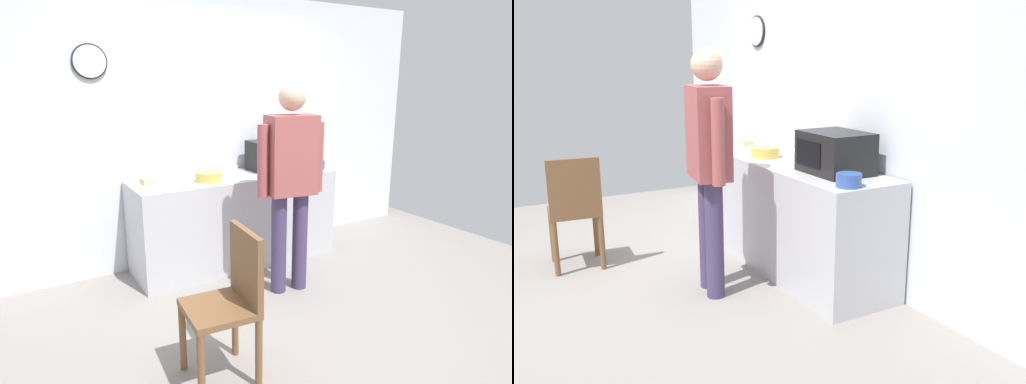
% 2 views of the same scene
% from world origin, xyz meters
% --- Properties ---
extents(ground_plane, '(6.00, 6.00, 0.00)m').
position_xyz_m(ground_plane, '(0.00, 0.00, 0.00)').
color(ground_plane, gray).
extents(back_wall, '(5.40, 0.13, 2.60)m').
position_xyz_m(back_wall, '(-0.00, 1.60, 1.30)').
color(back_wall, silver).
rests_on(back_wall, ground_plane).
extents(kitchen_counter, '(2.01, 0.62, 0.89)m').
position_xyz_m(kitchen_counter, '(0.17, 1.22, 0.44)').
color(kitchen_counter, '#B7B7BC').
rests_on(kitchen_counter, ground_plane).
extents(microwave, '(0.50, 0.39, 0.30)m').
position_xyz_m(microwave, '(0.66, 1.27, 1.04)').
color(microwave, black).
rests_on(microwave, kitchen_counter).
extents(sandwich_plate, '(0.24, 0.24, 0.07)m').
position_xyz_m(sandwich_plate, '(-0.68, 1.24, 0.91)').
color(sandwich_plate, white).
rests_on(sandwich_plate, kitchen_counter).
extents(salad_bowl, '(0.24, 0.24, 0.09)m').
position_xyz_m(salad_bowl, '(-0.15, 1.14, 0.93)').
color(salad_bowl, gold).
rests_on(salad_bowl, kitchen_counter).
extents(cereal_bowl, '(0.23, 0.23, 0.08)m').
position_xyz_m(cereal_bowl, '(0.12, 1.31, 0.93)').
color(cereal_bowl, white).
rests_on(cereal_bowl, kitchen_counter).
extents(mixing_bowl, '(0.17, 0.17, 0.09)m').
position_xyz_m(mixing_bowl, '(1.06, 1.09, 0.93)').
color(mixing_bowl, '#33519E').
rests_on(mixing_bowl, kitchen_counter).
extents(fork_utensil, '(0.17, 0.07, 0.01)m').
position_xyz_m(fork_utensil, '(-0.71, 0.94, 0.89)').
color(fork_utensil, silver).
rests_on(fork_utensil, kitchen_counter).
extents(spoon_utensil, '(0.14, 0.13, 0.01)m').
position_xyz_m(spoon_utensil, '(0.11, 1.12, 0.89)').
color(spoon_utensil, silver).
rests_on(spoon_utensil, kitchen_counter).
extents(person_standing, '(0.58, 0.30, 1.77)m').
position_xyz_m(person_standing, '(0.28, 0.45, 1.03)').
color(person_standing, '#41345A').
rests_on(person_standing, ground_plane).
extents(wooden_chair, '(0.43, 0.43, 0.94)m').
position_xyz_m(wooden_chair, '(-0.69, -0.32, 0.52)').
color(wooden_chair, brown).
rests_on(wooden_chair, ground_plane).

